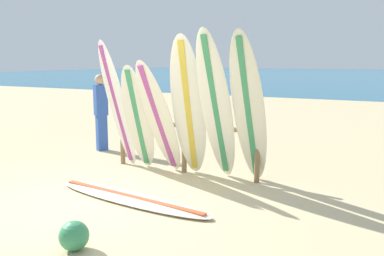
{
  "coord_description": "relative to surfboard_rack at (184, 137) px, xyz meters",
  "views": [
    {
      "loc": [
        4.04,
        -4.35,
        2.0
      ],
      "look_at": [
        0.45,
        2.41,
        0.77
      ],
      "focal_mm": 39.39,
      "sensor_mm": 36.0,
      "label": 1
    }
  ],
  "objects": [
    {
      "name": "surfboard_leaning_right",
      "position": [
        1.32,
        -0.29,
        0.58
      ],
      "size": [
        0.53,
        1.08,
        2.47
      ],
      "color": "silver",
      "rests_on": "ground"
    },
    {
      "name": "surfboard_leaning_center_right",
      "position": [
        0.8,
        -0.37,
        0.6
      ],
      "size": [
        0.56,
        1.17,
        2.49
      ],
      "color": "white",
      "rests_on": "ground"
    },
    {
      "name": "beach_ball",
      "position": [
        0.51,
        -3.32,
        -0.49
      ],
      "size": [
        0.32,
        0.32,
        0.32
      ],
      "primitive_type": "sphere",
      "color": "#388C59",
      "rests_on": "ground"
    },
    {
      "name": "surfboard_lying_on_sand",
      "position": [
        0.06,
        -1.73,
        -0.62
      ],
      "size": [
        2.86,
        0.83,
        0.08
      ],
      "color": "white",
      "rests_on": "ground"
    },
    {
      "name": "surfboard_leaning_center",
      "position": [
        0.26,
        -0.32,
        0.56
      ],
      "size": [
        0.74,
        1.03,
        2.42
      ],
      "color": "white",
      "rests_on": "ground"
    },
    {
      "name": "ocean_water",
      "position": [
        -0.45,
        55.89,
        -0.65
      ],
      "size": [
        120.0,
        80.0,
        0.01
      ],
      "primitive_type": "cube",
      "color": "#196B93",
      "rests_on": "ground"
    },
    {
      "name": "ground_plane",
      "position": [
        -0.45,
        -2.11,
        -0.65
      ],
      "size": [
        120.0,
        120.0,
        0.0
      ],
      "primitive_type": "plane",
      "color": "#D3BC8C"
    },
    {
      "name": "surfboard_leaning_center_left",
      "position": [
        -0.28,
        -0.38,
        0.36
      ],
      "size": [
        0.71,
        1.07,
        2.02
      ],
      "color": "silver",
      "rests_on": "ground"
    },
    {
      "name": "surfboard_leaning_far_left",
      "position": [
        -1.23,
        -0.3,
        0.53
      ],
      "size": [
        0.62,
        0.85,
        2.37
      ],
      "color": "white",
      "rests_on": "ground"
    },
    {
      "name": "surfboard_leaning_left",
      "position": [
        -0.79,
        -0.29,
        0.32
      ],
      "size": [
        0.6,
        0.81,
        1.94
      ],
      "color": "silver",
      "rests_on": "ground"
    },
    {
      "name": "beachgoer_standing",
      "position": [
        -2.54,
        0.77,
        0.28
      ],
      "size": [
        0.28,
        0.32,
        1.7
      ],
      "color": "#3359B2",
      "rests_on": "ground"
    },
    {
      "name": "surfboard_rack",
      "position": [
        0.0,
        0.0,
        0.0
      ],
      "size": [
        2.85,
        0.09,
        1.0
      ],
      "color": "olive",
      "rests_on": "ground"
    }
  ]
}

